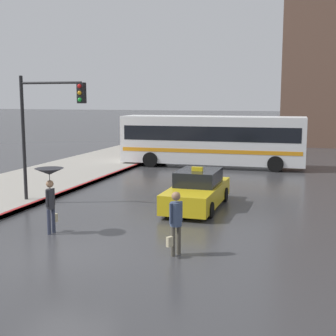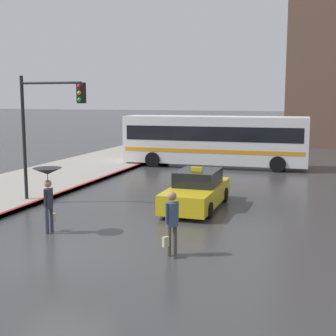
# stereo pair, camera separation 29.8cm
# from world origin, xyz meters

# --- Properties ---
(ground_plane) EXTENTS (300.00, 300.00, 0.00)m
(ground_plane) POSITION_xyz_m (0.00, 0.00, 0.00)
(ground_plane) COLOR #38383A
(taxi) EXTENTS (1.91, 4.73, 1.66)m
(taxi) POSITION_xyz_m (2.19, 6.77, 0.68)
(taxi) COLOR gold
(taxi) RESTS_ON ground_plane
(city_bus) EXTENTS (11.61, 3.04, 3.22)m
(city_bus) POSITION_xyz_m (0.37, 18.04, 1.79)
(city_bus) COLOR silver
(city_bus) RESTS_ON ground_plane
(pedestrian_with_umbrella) EXTENTS (0.92, 0.92, 2.15)m
(pedestrian_with_umbrella) POSITION_xyz_m (-1.46, 1.79, 1.67)
(pedestrian_with_umbrella) COLOR #2D3347
(pedestrian_with_umbrella) RESTS_ON ground_plane
(pedestrian_man) EXTENTS (0.45, 0.60, 1.81)m
(pedestrian_man) POSITION_xyz_m (3.00, 0.94, 1.07)
(pedestrian_man) COLOR #4C473D
(pedestrian_man) RESTS_ON ground_plane
(traffic_light) EXTENTS (2.92, 0.38, 5.26)m
(traffic_light) POSITION_xyz_m (-3.67, 5.37, 3.63)
(traffic_light) COLOR black
(traffic_light) RESTS_ON ground_plane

